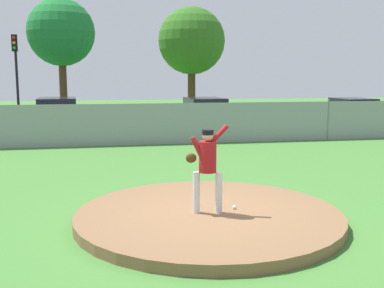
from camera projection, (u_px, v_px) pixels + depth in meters
name	position (u px, v px, depth m)	size (l,w,h in m)	color
ground_plane	(166.00, 163.00, 14.45)	(80.00, 80.00, 0.00)	#427A33
asphalt_strip	(144.00, 131.00, 22.71)	(44.00, 7.00, 0.01)	#2B2B2D
pitchers_mound	(208.00, 216.00, 8.60)	(5.01, 5.01, 0.19)	brown
pitcher_youth	(207.00, 162.00, 8.35)	(0.80, 0.32, 1.66)	silver
baseball	(234.00, 207.00, 8.71)	(0.07, 0.07, 0.07)	white
chainlink_fence	(153.00, 124.00, 18.21)	(37.85, 0.07, 1.75)	gray
parked_car_champagne	(205.00, 115.00, 22.98)	(2.09, 4.51, 1.65)	tan
parked_car_navy	(352.00, 113.00, 24.70)	(1.93, 4.25, 1.55)	#161E4C
parked_car_slate	(58.00, 117.00, 21.41)	(2.15, 4.65, 1.72)	slate
traffic_cone_orange	(289.00, 124.00, 23.62)	(0.40, 0.40, 0.55)	orange
traffic_light_near	(16.00, 64.00, 24.95)	(0.28, 0.46, 4.96)	black
tree_bushy_near	(61.00, 33.00, 27.54)	(4.05, 4.05, 7.39)	#4C331E
tree_leaning_west	(192.00, 41.00, 32.23)	(4.73, 4.73, 7.59)	#4C331E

